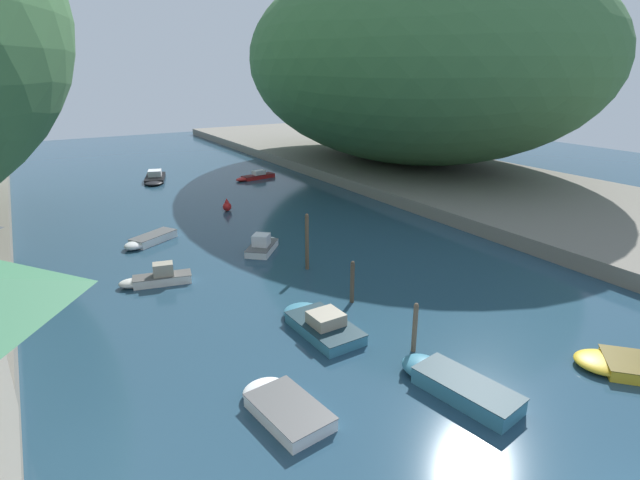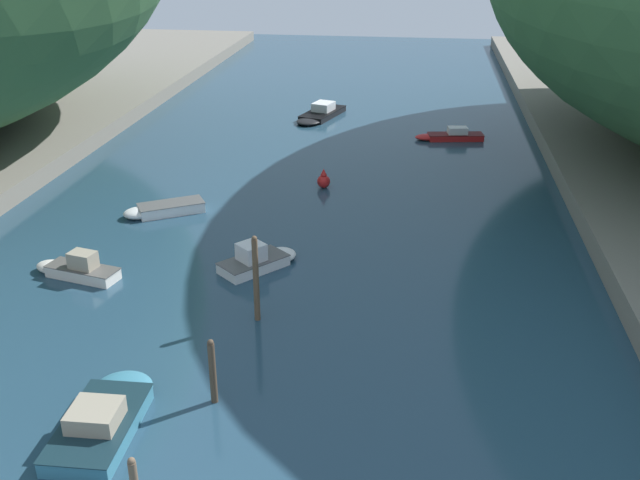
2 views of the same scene
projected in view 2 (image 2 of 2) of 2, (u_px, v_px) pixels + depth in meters
water_surface at (278, 233)px, 35.54m from camera, size 130.00×130.00×0.00m
boat_far_upstream at (105, 415)px, 21.98m from camera, size 2.25×5.04×1.13m
boat_moored_right at (260, 259)px, 31.97m from camera, size 3.60×3.82×1.27m
boat_near_quay at (320, 114)px, 55.86m from camera, size 3.64×6.31×1.08m
boat_navy_launch at (161, 209)px, 37.71m from camera, size 4.32×3.33×0.56m
boat_cabin_cruiser at (75, 269)px, 31.13m from camera, size 4.19×1.96×1.24m
boat_mid_channel at (449, 136)px, 50.37m from camera, size 4.93×1.96×0.91m
mooring_post_middle at (213, 371)px, 22.71m from camera, size 0.23×0.23×2.36m
mooring_post_fourth at (256, 279)px, 27.19m from camera, size 0.23×0.23×3.59m
channel_buoy_near at (324, 180)px, 41.38m from camera, size 0.77×0.77×1.15m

